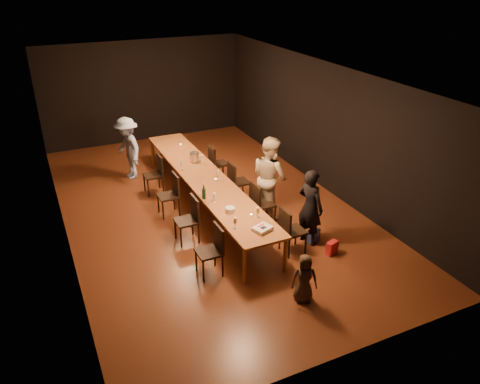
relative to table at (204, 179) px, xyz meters
name	(u,v)px	position (x,y,z in m)	size (l,w,h in m)	color
ground	(205,207)	(0.00, 0.00, -0.70)	(10.00, 10.00, 0.00)	#472011
room_shell	(202,118)	(0.00, 0.00, 1.38)	(6.04, 10.04, 3.02)	black
table	(204,179)	(0.00, 0.00, 0.00)	(0.90, 6.00, 0.75)	brown
chair_right_0	(293,230)	(0.85, -2.40, -0.24)	(0.42, 0.42, 0.93)	black
chair_right_1	(264,203)	(0.85, -1.20, -0.24)	(0.42, 0.42, 0.93)	black
chair_right_2	(239,181)	(0.85, 0.00, -0.24)	(0.42, 0.42, 0.93)	black
chair_right_3	(219,163)	(0.85, 1.20, -0.24)	(0.42, 0.42, 0.93)	black
chair_left_0	(209,251)	(-0.85, -2.40, -0.24)	(0.42, 0.42, 0.93)	black
chair_left_1	(186,220)	(-0.85, -1.20, -0.24)	(0.42, 0.42, 0.93)	black
chair_left_2	(168,195)	(-0.85, 0.00, -0.24)	(0.42, 0.42, 0.93)	black
chair_left_3	(153,175)	(-0.85, 1.20, -0.24)	(0.42, 0.42, 0.93)	black
woman_birthday	(310,207)	(1.31, -2.24, 0.07)	(0.56, 0.37, 1.55)	black
woman_tan	(270,177)	(1.15, -0.89, 0.19)	(0.86, 0.67, 1.78)	beige
man_blue	(128,148)	(-1.15, 2.32, 0.09)	(1.03, 0.59, 1.59)	#8DABDA
child	(304,278)	(0.27, -3.72, -0.27)	(0.42, 0.27, 0.86)	#3C2D21
gift_bag_red	(332,248)	(1.48, -2.80, -0.57)	(0.23, 0.12, 0.27)	red
gift_bag_blue	(314,235)	(1.41, -2.28, -0.56)	(0.22, 0.15, 0.28)	#2949B5
birthday_cake	(263,229)	(0.10, -2.59, 0.08)	(0.38, 0.34, 0.07)	white
plate_stack	(230,210)	(-0.15, -1.74, 0.10)	(0.18, 0.18, 0.10)	white
champagne_bottle	(204,191)	(-0.39, -0.99, 0.21)	(0.08, 0.08, 0.33)	black
ice_bucket	(194,157)	(0.10, 0.90, 0.16)	(0.21, 0.21, 0.23)	#AFAEB3
wineglass_0	(235,223)	(-0.30, -2.30, 0.15)	(0.06, 0.06, 0.21)	beige
wineglass_1	(257,213)	(0.23, -2.13, 0.15)	(0.06, 0.06, 0.21)	beige
wineglass_2	(215,198)	(-0.26, -1.24, 0.15)	(0.06, 0.06, 0.21)	silver
wineglass_3	(218,174)	(0.24, -0.24, 0.15)	(0.06, 0.06, 0.21)	beige
wineglass_4	(182,164)	(-0.30, 0.64, 0.15)	(0.06, 0.06, 0.21)	silver
wineglass_5	(203,159)	(0.24, 0.72, 0.15)	(0.06, 0.06, 0.21)	silver
tealight_near	(251,215)	(0.15, -2.03, 0.06)	(0.05, 0.05, 0.03)	#B2B7B2
tealight_mid	(216,180)	(0.15, -0.29, 0.06)	(0.05, 0.05, 0.03)	#B2B7B2
tealight_far	(181,145)	(0.15, 2.08, 0.06)	(0.05, 0.05, 0.03)	#B2B7B2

